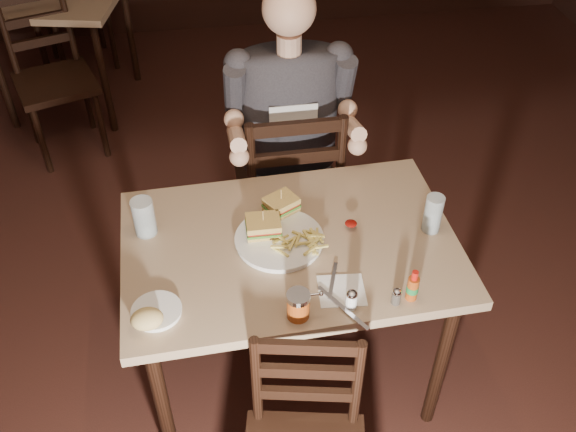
{
  "coord_description": "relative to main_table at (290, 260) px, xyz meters",
  "views": [
    {
      "loc": [
        -0.09,
        -1.45,
        2.31
      ],
      "look_at": [
        0.16,
        0.18,
        0.85
      ],
      "focal_mm": 40.0,
      "sensor_mm": 36.0,
      "label": 1
    }
  ],
  "objects": [
    {
      "name": "glass_left",
      "position": [
        -0.49,
        0.13,
        0.16
      ],
      "size": [
        0.08,
        0.08,
        0.14
      ],
      "primitive_type": "cylinder",
      "rotation": [
        0.0,
        0.0,
        0.03
      ],
      "color": "silver",
      "rests_on": "main_table"
    },
    {
      "name": "sandwich_right",
      "position": [
        -0.01,
        0.15,
        0.15
      ],
      "size": [
        0.14,
        0.13,
        0.1
      ],
      "primitive_type": null,
      "rotation": [
        0.0,
        0.0,
        0.49
      ],
      "color": "#E0BB64",
      "rests_on": "dinner_plate"
    },
    {
      "name": "glass_right",
      "position": [
        0.5,
        -0.01,
        0.16
      ],
      "size": [
        0.07,
        0.07,
        0.15
      ],
      "primitive_type": "cylinder",
      "rotation": [
        0.0,
        0.0,
        0.03
      ],
      "color": "silver",
      "rests_on": "main_table"
    },
    {
      "name": "side_plate",
      "position": [
        -0.46,
        -0.25,
        0.09
      ],
      "size": [
        0.16,
        0.16,
        0.01
      ],
      "primitive_type": "cylinder",
      "rotation": [
        0.0,
        0.0,
        0.03
      ],
      "color": "white",
      "rests_on": "main_table"
    },
    {
      "name": "fork",
      "position": [
        0.11,
        -0.2,
        0.09
      ],
      "size": [
        0.06,
        0.16,
        0.01
      ],
      "primitive_type": "cube",
      "rotation": [
        0.0,
        0.0,
        -0.34
      ],
      "color": "silver",
      "rests_on": "napkin"
    },
    {
      "name": "diner",
      "position": [
        0.1,
        0.6,
        0.28
      ],
      "size": [
        0.54,
        0.42,
        0.93
      ],
      "primitive_type": null,
      "rotation": [
        0.0,
        0.0,
        0.0
      ],
      "color": "#333137",
      "rests_on": "chair_far"
    },
    {
      "name": "chair_far",
      "position": [
        0.1,
        0.65,
        -0.2
      ],
      "size": [
        0.45,
        0.49,
        0.97
      ],
      "primitive_type": null,
      "rotation": [
        0.0,
        0.0,
        3.14
      ],
      "color": "black",
      "rests_on": "ground"
    },
    {
      "name": "sandwich_left",
      "position": [
        -0.09,
        0.05,
        0.15
      ],
      "size": [
        0.12,
        0.1,
        0.1
      ],
      "primitive_type": null,
      "rotation": [
        0.0,
        0.0,
        -0.02
      ],
      "color": "#E0BB64",
      "rests_on": "dinner_plate"
    },
    {
      "name": "syrup_dispenser",
      "position": [
        -0.03,
        -0.32,
        0.13
      ],
      "size": [
        0.08,
        0.08,
        0.1
      ],
      "primitive_type": null,
      "rotation": [
        0.0,
        0.0,
        0.03
      ],
      "color": "#903A10",
      "rests_on": "main_table"
    },
    {
      "name": "bg_table",
      "position": [
        -1.06,
        2.37,
        -0.0
      ],
      "size": [
        0.95,
        0.95,
        0.77
      ],
      "rotation": [
        0.0,
        0.0,
        -0.21
      ],
      "color": "tan",
      "rests_on": "ground"
    },
    {
      "name": "bg_chair_far",
      "position": [
        -1.06,
        2.92,
        -0.2
      ],
      "size": [
        0.58,
        0.6,
        0.97
      ],
      "primitive_type": null,
      "rotation": [
        0.0,
        0.0,
        3.46
      ],
      "color": "black",
      "rests_on": "ground"
    },
    {
      "name": "salt_shaker",
      "position": [
        0.14,
        -0.31,
        0.12
      ],
      "size": [
        0.04,
        0.04,
        0.07
      ],
      "primitive_type": null,
      "rotation": [
        0.0,
        0.0,
        0.03
      ],
      "color": "white",
      "rests_on": "main_table"
    },
    {
      "name": "knife",
      "position": [
        0.11,
        -0.32,
        0.09
      ],
      "size": [
        0.13,
        0.2,
        0.01
      ],
      "primitive_type": "cube",
      "rotation": [
        0.0,
        0.0,
        0.54
      ],
      "color": "silver",
      "rests_on": "napkin"
    },
    {
      "name": "dinner_plate",
      "position": [
        -0.04,
        0.01,
        0.09
      ],
      "size": [
        0.31,
        0.31,
        0.02
      ],
      "primitive_type": "cylinder",
      "rotation": [
        0.0,
        0.0,
        0.03
      ],
      "color": "white",
      "rests_on": "main_table"
    },
    {
      "name": "bg_chair_near",
      "position": [
        -1.06,
        1.82,
        -0.23
      ],
      "size": [
        0.55,
        0.57,
        0.92
      ],
      "primitive_type": null,
      "rotation": [
        0.0,
        0.0,
        0.33
      ],
      "color": "black",
      "rests_on": "ground"
    },
    {
      "name": "napkin",
      "position": [
        0.13,
        -0.24,
        0.09
      ],
      "size": [
        0.16,
        0.15,
        0.0
      ],
      "primitive_type": "cube",
      "rotation": [
        0.0,
        0.0,
        -0.09
      ],
      "color": "white",
      "rests_on": "main_table"
    },
    {
      "name": "ketchup_dollop",
      "position": [
        0.22,
        0.04,
        0.11
      ],
      "size": [
        0.04,
        0.04,
        0.01
      ],
      "primitive_type": "ellipsoid",
      "rotation": [
        0.0,
        0.0,
        0.03
      ],
      "color": "maroon",
      "rests_on": "dinner_plate"
    },
    {
      "name": "pepper_shaker",
      "position": [
        0.28,
        -0.32,
        0.11
      ],
      "size": [
        0.03,
        0.03,
        0.06
      ],
      "primitive_type": null,
      "rotation": [
        0.0,
        0.0,
        0.03
      ],
      "color": "#38332D",
      "rests_on": "main_table"
    },
    {
      "name": "hot_sauce",
      "position": [
        0.34,
        -0.31,
        0.14
      ],
      "size": [
        0.04,
        0.04,
        0.12
      ],
      "primitive_type": null,
      "rotation": [
        0.0,
        0.0,
        0.03
      ],
      "color": "#903A10",
      "rests_on": "main_table"
    },
    {
      "name": "fries_pile",
      "position": [
        0.02,
        -0.04,
        0.12
      ],
      "size": [
        0.22,
        0.16,
        0.04
      ],
      "primitive_type": null,
      "rotation": [
        0.0,
        0.0,
        0.03
      ],
      "color": "#D5C158",
      "rests_on": "dinner_plate"
    },
    {
      "name": "room_shell",
      "position": [
        -0.16,
        -0.13,
        0.72
      ],
      "size": [
        7.0,
        7.0,
        7.0
      ],
      "color": "black",
      "rests_on": "ground"
    },
    {
      "name": "main_table",
      "position": [
        0.0,
        0.0,
        0.0
      ],
      "size": [
        1.18,
        0.81,
        0.77
      ],
      "rotation": [
        0.0,
        0.0,
        0.03
      ],
      "color": "tan",
      "rests_on": "ground"
    },
    {
      "name": "bread_roll",
      "position": [
        -0.48,
        -0.3,
        0.13
      ],
      "size": [
        0.1,
        0.08,
        0.06
      ],
      "primitive_type": "ellipsoid",
      "rotation": [
        0.0,
        0.0,
        0.03
      ],
      "color": "#DAB86A",
      "rests_on": "side_plate"
    }
  ]
}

